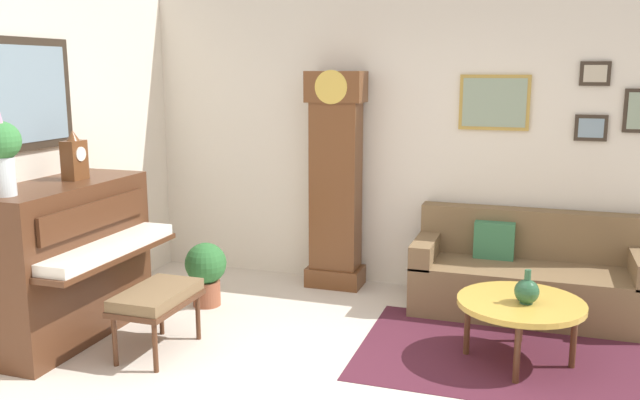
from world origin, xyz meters
The scene contains 11 objects.
wall_back centered at (0.02, 2.40, 1.40)m, with size 5.30×0.13×2.80m.
area_rug centered at (1.01, 0.98, 0.00)m, with size 2.10×1.50×0.01m, color #4C1E2D.
piano centered at (-2.23, 0.32, 0.61)m, with size 0.87×1.44×1.20m.
piano_bench centered at (-1.41, 0.26, 0.41)m, with size 0.42×0.70×0.48m.
grandfather_clock centered at (-0.64, 2.15, 0.96)m, with size 0.52×0.34×2.03m.
couch centered at (1.12, 1.98, 0.31)m, with size 1.90×0.80×0.84m.
coffee_table centered at (1.09, 0.93, 0.42)m, with size 0.88×0.88×0.45m.
mantel_clock centered at (-2.23, 0.50, 1.37)m, with size 0.13×0.18×0.38m.
flower_vase centered at (-2.23, -0.22, 1.52)m, with size 0.26×0.26×0.58m.
green_jug centered at (1.12, 0.88, 0.54)m, with size 0.17×0.17×0.24m.
potted_plant centered at (-1.54, 1.26, 0.32)m, with size 0.36×0.36×0.56m.
Camera 1 is at (1.15, -3.72, 2.03)m, focal length 37.45 mm.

